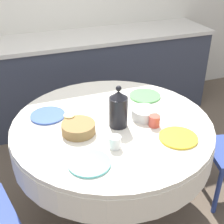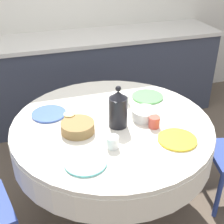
{
  "view_description": "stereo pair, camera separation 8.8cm",
  "coord_description": "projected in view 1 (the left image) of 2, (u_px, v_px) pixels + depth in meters",
  "views": [
    {
      "loc": [
        -0.62,
        -1.67,
        1.89
      ],
      "look_at": [
        0.0,
        0.0,
        0.85
      ],
      "focal_mm": 50.0,
      "sensor_mm": 36.0,
      "label": 1
    },
    {
      "loc": [
        -0.54,
        -1.7,
        1.89
      ],
      "look_at": [
        0.0,
        0.0,
        0.85
      ],
      "focal_mm": 50.0,
      "sensor_mm": 36.0,
      "label": 2
    }
  ],
  "objects": [
    {
      "name": "cup_near_right",
      "position": [
        154.0,
        121.0,
        2.05
      ],
      "size": [
        0.07,
        0.07,
        0.08
      ],
      "primitive_type": "cylinder",
      "color": "#CC4C3D",
      "rests_on": "dining_table"
    },
    {
      "name": "plate_far_left",
      "position": [
        48.0,
        115.0,
        2.17
      ],
      "size": [
        0.24,
        0.24,
        0.01
      ],
      "primitive_type": "cylinder",
      "color": "#3856AD",
      "rests_on": "dining_table"
    },
    {
      "name": "plate_near_left",
      "position": [
        89.0,
        163.0,
        1.72
      ],
      "size": [
        0.24,
        0.24,
        0.01
      ],
      "primitive_type": "cylinder",
      "color": "#60BCB7",
      "rests_on": "dining_table"
    },
    {
      "name": "cup_near_left",
      "position": [
        115.0,
        142.0,
        1.84
      ],
      "size": [
        0.07,
        0.07,
        0.08
      ],
      "primitive_type": "cylinder",
      "color": "white",
      "rests_on": "dining_table"
    },
    {
      "name": "ground_plane",
      "position": [
        112.0,
        204.0,
        2.49
      ],
      "size": [
        12.0,
        12.0,
        0.0
      ],
      "primitive_type": "plane",
      "color": "brown"
    },
    {
      "name": "coffee_carafe",
      "position": [
        118.0,
        109.0,
        2.01
      ],
      "size": [
        0.12,
        0.12,
        0.29
      ],
      "color": "black",
      "rests_on": "dining_table"
    },
    {
      "name": "plate_near_right",
      "position": [
        178.0,
        138.0,
        1.93
      ],
      "size": [
        0.24,
        0.24,
        0.01
      ],
      "primitive_type": "cylinder",
      "color": "yellow",
      "rests_on": "dining_table"
    },
    {
      "name": "cup_far_right",
      "position": [
        123.0,
        99.0,
        2.32
      ],
      "size": [
        0.07,
        0.07,
        0.08
      ],
      "primitive_type": "cylinder",
      "color": "white",
      "rests_on": "dining_table"
    },
    {
      "name": "kitchen_counter",
      "position": [
        67.0,
        80.0,
        3.41
      ],
      "size": [
        3.24,
        0.64,
        0.94
      ],
      "color": "#383D4C",
      "rests_on": "ground_plane"
    },
    {
      "name": "cup_far_left",
      "position": [
        70.0,
        120.0,
        2.06
      ],
      "size": [
        0.07,
        0.07,
        0.08
      ],
      "primitive_type": "cylinder",
      "color": "#DBB766",
      "rests_on": "dining_table"
    },
    {
      "name": "dining_table",
      "position": [
        112.0,
        137.0,
        2.16
      ],
      "size": [
        1.36,
        1.36,
        0.77
      ],
      "color": "brown",
      "rests_on": "ground_plane"
    },
    {
      "name": "bread_basket",
      "position": [
        78.0,
        128.0,
        1.98
      ],
      "size": [
        0.21,
        0.21,
        0.07
      ],
      "primitive_type": "cylinder",
      "color": "olive",
      "rests_on": "dining_table"
    },
    {
      "name": "plate_far_right",
      "position": [
        145.0,
        96.0,
        2.42
      ],
      "size": [
        0.24,
        0.24,
        0.01
      ],
      "primitive_type": "cylinder",
      "color": "#5BA85B",
      "rests_on": "dining_table"
    },
    {
      "name": "fruit_bowl",
      "position": [
        144.0,
        113.0,
        2.14
      ],
      "size": [
        0.17,
        0.17,
        0.07
      ],
      "primitive_type": "cylinder",
      "color": "silver",
      "rests_on": "dining_table"
    }
  ]
}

